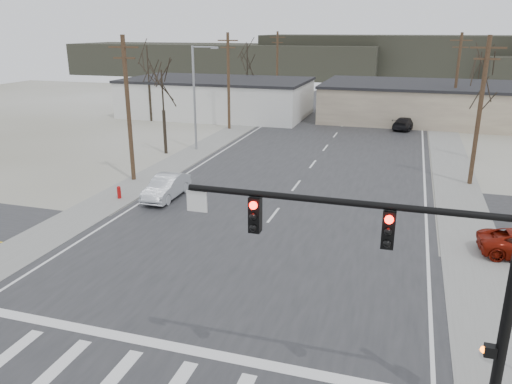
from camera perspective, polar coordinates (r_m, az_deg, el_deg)
ground at (r=22.13m, az=-3.54°, el=-9.82°), size 140.00×140.00×0.00m
main_road at (r=35.52m, az=4.97°, el=1.17°), size 18.00×110.00×0.05m
cross_road at (r=22.12m, az=-3.54°, el=-9.77°), size 90.00×10.00×0.04m
sidewalk_left at (r=43.36m, az=-7.41°, el=4.24°), size 3.00×90.00×0.06m
sidewalk_right at (r=39.77m, az=21.67°, el=1.80°), size 3.00×90.00×0.06m
traffic_signal_mast at (r=13.34m, az=19.30°, el=-8.24°), size 8.95×0.43×7.20m
fire_hydrant at (r=32.92m, az=-15.38°, el=-0.03°), size 0.24×0.24×0.87m
building_left_far at (r=63.15m, az=-4.47°, el=10.76°), size 22.30×12.30×4.50m
building_right_far at (r=62.84m, az=19.99°, el=9.61°), size 26.30×14.30×4.30m
upole_left_b at (r=35.84m, az=-14.40°, el=9.36°), size 2.20×0.30×10.00m
upole_left_c at (r=53.79m, az=-3.17°, el=12.67°), size 2.20×0.30×10.00m
upole_left_d at (r=72.82m, az=2.44°, el=14.13°), size 2.20×0.30×10.00m
upole_right_a at (r=36.87m, az=24.21°, el=8.58°), size 2.20×0.30×10.00m
upole_right_b at (r=58.63m, az=21.94°, el=11.88°), size 2.20×0.30×10.00m
streetlight_main at (r=44.33m, az=-6.84°, el=11.22°), size 2.40×0.25×9.00m
tree_left_near at (r=43.47m, az=-10.63°, el=11.09°), size 3.30×3.30×7.35m
tree_right_mid at (r=44.79m, az=24.54°, el=10.90°), size 3.74×3.74×8.33m
tree_left_far at (r=67.71m, az=-1.01°, el=14.73°), size 3.96×3.96×8.82m
tree_right_far at (r=70.85m, az=24.20°, el=12.78°), size 3.52×3.52×7.84m
tree_left_mid at (r=59.90m, az=-12.25°, el=13.88°), size 3.96×3.96×8.82m
hill_left at (r=118.18m, az=-3.84°, el=14.83°), size 70.00×18.00×7.00m
hill_center at (r=114.66m, az=21.79°, el=14.02°), size 80.00×18.00×9.00m
sedan_crossing at (r=32.25m, az=-10.22°, el=0.57°), size 1.61×4.45×1.46m
car_far_a at (r=56.33m, az=16.71°, el=7.55°), size 2.98×4.86×1.32m
car_far_b at (r=66.73m, az=4.98°, el=9.89°), size 1.82×4.51×1.53m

